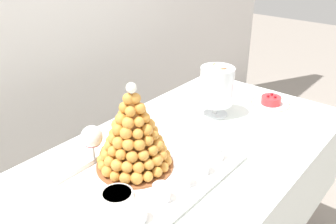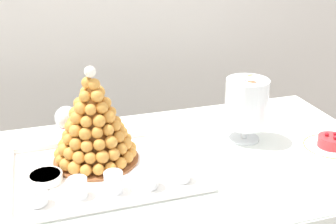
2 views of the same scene
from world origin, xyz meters
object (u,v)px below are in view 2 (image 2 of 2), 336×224
at_px(croquembouche, 94,125).
at_px(dessert_cup_mid_left, 78,188).
at_px(wine_glass, 67,119).
at_px(dessert_cup_centre, 114,183).
at_px(creme_brulee_ramekin, 45,177).
at_px(dessert_cup_left, 37,196).
at_px(macaron_goblet, 246,104).
at_px(dessert_cup_right, 182,174).
at_px(serving_tray, 107,171).
at_px(dessert_cup_mid_right, 147,178).
at_px(fruit_tart_plate, 331,144).

distance_m(croquembouche, dessert_cup_mid_left, 0.22).
distance_m(dessert_cup_mid_left, wine_glass, 0.32).
bearing_deg(dessert_cup_centre, creme_brulee_ramekin, 148.00).
xyz_separation_m(croquembouche, dessert_cup_left, (-0.19, -0.19, -0.10)).
xyz_separation_m(dessert_cup_left, dessert_cup_centre, (0.21, -0.00, 0.00)).
height_order(dessert_cup_left, wine_glass, wine_glass).
relative_size(macaron_goblet, wine_glass, 1.57).
bearing_deg(dessert_cup_right, dessert_cup_left, 179.22).
xyz_separation_m(serving_tray, dessert_cup_mid_left, (-0.10, -0.11, 0.03)).
relative_size(dessert_cup_mid_right, wine_glass, 0.39).
bearing_deg(wine_glass, fruit_tart_plate, -17.62).
distance_m(dessert_cup_mid_right, dessert_cup_right, 0.10).
bearing_deg(dessert_cup_right, dessert_cup_centre, 179.47).
height_order(dessert_cup_left, dessert_cup_centre, dessert_cup_centre).
xyz_separation_m(fruit_tart_plate, wine_glass, (-0.85, 0.27, 0.09)).
xyz_separation_m(dessert_cup_left, dessert_cup_right, (0.41, -0.01, -0.00)).
relative_size(croquembouche, dessert_cup_left, 5.72).
relative_size(serving_tray, dessert_cup_right, 11.25).
height_order(dessert_cup_mid_right, dessert_cup_right, dessert_cup_mid_right).
height_order(croquembouche, dessert_cup_mid_right, croquembouche).
bearing_deg(dessert_cup_right, dessert_cup_mid_left, 178.46).
height_order(macaron_goblet, wine_glass, macaron_goblet).
relative_size(croquembouche, wine_glass, 2.08).
distance_m(serving_tray, creme_brulee_ramekin, 0.18).
relative_size(serving_tray, croquembouche, 1.80).
bearing_deg(dessert_cup_left, serving_tray, 29.20).
height_order(dessert_cup_mid_left, creme_brulee_ramekin, dessert_cup_mid_left).
height_order(serving_tray, creme_brulee_ramekin, creme_brulee_ramekin).
xyz_separation_m(dessert_cup_centre, macaron_goblet, (0.50, 0.20, 0.10)).
bearing_deg(dessert_cup_mid_right, wine_glass, 120.13).
relative_size(croquembouche, dessert_cup_centre, 5.19).
distance_m(macaron_goblet, fruit_tart_plate, 0.32).
height_order(creme_brulee_ramekin, wine_glass, wine_glass).
distance_m(dessert_cup_left, wine_glass, 0.34).
relative_size(dessert_cup_centre, creme_brulee_ramekin, 0.61).
relative_size(creme_brulee_ramekin, macaron_goblet, 0.42).
height_order(dessert_cup_centre, wine_glass, wine_glass).
bearing_deg(dessert_cup_centre, croquembouche, 95.90).
bearing_deg(macaron_goblet, dessert_cup_mid_left, -162.10).
relative_size(dessert_cup_left, fruit_tart_plate, 0.29).
xyz_separation_m(croquembouche, creme_brulee_ramekin, (-0.16, -0.08, -0.11)).
bearing_deg(dessert_cup_mid_left, dessert_cup_left, -178.70).
height_order(dessert_cup_right, fruit_tart_plate, same).
distance_m(serving_tray, croquembouche, 0.15).
relative_size(dessert_cup_centre, macaron_goblet, 0.25).
xyz_separation_m(dessert_cup_centre, wine_glass, (-0.09, 0.32, 0.07)).
xyz_separation_m(dessert_cup_centre, creme_brulee_ramekin, (-0.18, 0.11, -0.02)).
height_order(croquembouche, dessert_cup_left, croquembouche).
distance_m(dessert_cup_left, creme_brulee_ramekin, 0.11).
bearing_deg(dessert_cup_mid_left, fruit_tart_plate, 3.05).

